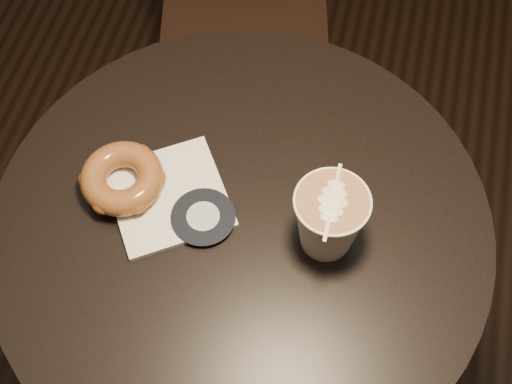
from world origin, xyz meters
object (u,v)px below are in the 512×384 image
cafe_table (243,277)px  doughnut (122,178)px  pastry_bag (169,196)px  latte_cup (329,221)px

cafe_table → doughnut: 0.28m
cafe_table → doughnut: doughnut is taller
cafe_table → pastry_bag: (-0.11, 0.01, 0.20)m
pastry_bag → doughnut: doughnut is taller
doughnut → latte_cup: size_ratio=1.07×
cafe_table → latte_cup: 0.28m
pastry_bag → doughnut: (-0.07, 0.00, 0.02)m
pastry_bag → latte_cup: 0.23m
latte_cup → doughnut: bearing=177.3°
cafe_table → doughnut: (-0.17, 0.01, 0.23)m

